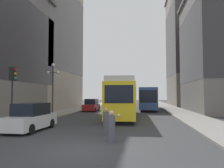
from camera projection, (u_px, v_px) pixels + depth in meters
ground_plane at (80, 150)px, 9.05m from camera, size 200.00×200.00×0.00m
sidewalk_left at (97, 105)px, 49.68m from camera, size 3.42×120.00×0.15m
sidewalk_right at (164, 105)px, 47.56m from camera, size 3.42×120.00×0.15m
streetcar at (124, 98)px, 22.97m from camera, size 3.00×13.89×3.89m
transit_bus at (148, 98)px, 34.78m from camera, size 2.81×12.89×3.45m
parked_car_left_near at (91, 105)px, 31.54m from camera, size 1.93×4.46×1.82m
parked_car_left_mid at (31, 118)px, 14.19m from camera, size 1.99×4.45×1.82m
pedestrian_crossing_near at (106, 122)px, 12.78m from camera, size 0.35×0.35×1.58m
pedestrian_crossing_far at (112, 128)px, 10.58m from camera, size 0.35×0.35×1.58m
traffic_light_near_left at (13, 81)px, 15.02m from camera, size 0.47×0.36×4.20m
lamp_post_left_near at (53, 81)px, 22.40m from camera, size 1.41×0.36×5.59m
building_left_midblock at (42, 34)px, 37.00m from camera, size 10.83×17.23×25.38m
building_right_midblock at (199, 45)px, 49.26m from camera, size 13.53×16.81×27.45m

